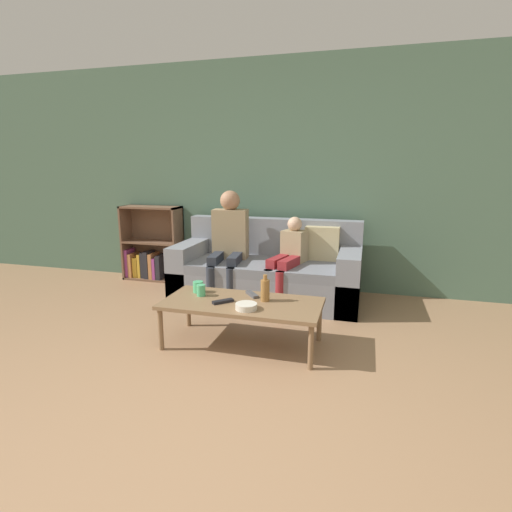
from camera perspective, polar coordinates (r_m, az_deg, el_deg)
ground_plane at (r=2.35m, az=-11.22°, el=-24.61°), size 22.00×22.00×0.00m
wall_back at (r=4.68m, az=4.70°, el=11.21°), size 12.00×0.06×2.60m
couch at (r=4.34m, az=1.73°, el=-2.40°), size 1.97×0.87×0.84m
bookshelf at (r=5.27m, az=-14.71°, el=0.68°), size 0.75×0.28×0.94m
coffee_table at (r=3.19m, az=-2.02°, el=-7.07°), size 1.26×0.58×0.37m
person_adult at (r=4.31m, az=-3.89°, el=2.74°), size 0.39×0.64×1.17m
person_child at (r=4.11m, az=4.62°, el=-0.02°), size 0.37×0.64×0.91m
cup_near at (r=3.34m, az=-7.86°, el=-4.87°), size 0.07×0.07×0.09m
cup_far at (r=3.43m, az=-8.27°, el=-4.38°), size 0.09×0.09×0.09m
tv_remote_0 at (r=3.32m, az=-0.56°, el=-5.51°), size 0.15×0.16×0.02m
tv_remote_1 at (r=3.16m, az=-4.75°, el=-6.48°), size 0.15×0.15×0.02m
snack_bowl at (r=3.01m, az=-1.41°, el=-7.21°), size 0.16×0.16×0.05m
bottle at (r=3.17m, az=1.31°, el=-4.86°), size 0.07×0.07×0.22m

